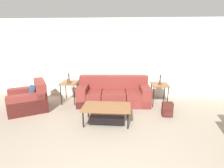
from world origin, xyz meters
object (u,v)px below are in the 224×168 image
(side_table_left, at_px, (69,85))
(table_lamp_right, at_px, (161,70))
(table_lamp_left, at_px, (68,69))
(coffee_table, at_px, (107,111))
(side_table_right, at_px, (160,86))
(couch, at_px, (114,94))
(armchair, at_px, (30,100))
(backpack, at_px, (167,110))

(side_table_left, distance_m, table_lamp_right, 2.80)
(side_table_left, distance_m, table_lamp_left, 0.49)
(table_lamp_left, relative_size, table_lamp_right, 1.00)
(coffee_table, height_order, side_table_right, side_table_right)
(couch, distance_m, table_lamp_left, 1.58)
(armchair, height_order, table_lamp_left, table_lamp_left)
(backpack, bearing_deg, couch, 149.62)
(backpack, bearing_deg, coffee_table, -163.12)
(coffee_table, bearing_deg, table_lamp_right, 40.82)
(table_lamp_left, height_order, table_lamp_right, same)
(armchair, height_order, side_table_right, armchair)
(table_lamp_left, relative_size, backpack, 1.44)
(armchair, distance_m, table_lamp_right, 3.87)
(couch, bearing_deg, backpack, -30.38)
(armchair, bearing_deg, coffee_table, -16.10)
(coffee_table, xyz_separation_m, table_lamp_left, (-1.29, 1.27, 0.76))
(couch, height_order, side_table_right, couch)
(side_table_right, distance_m, table_lamp_right, 0.49)
(coffee_table, bearing_deg, table_lamp_left, 135.44)
(armchair, xyz_separation_m, backpack, (3.82, -0.19, -0.10))
(couch, xyz_separation_m, table_lamp_right, (1.38, -0.05, 0.78))
(table_lamp_right, bearing_deg, backpack, -84.57)
(backpack, bearing_deg, armchair, 177.18)
(coffee_table, xyz_separation_m, table_lamp_right, (1.47, 1.27, 0.76))
(side_table_right, bearing_deg, table_lamp_left, 180.00)
(armchair, bearing_deg, table_lamp_left, 31.78)
(side_table_left, bearing_deg, coffee_table, -44.56)
(table_lamp_right, height_order, backpack, table_lamp_right)
(armchair, xyz_separation_m, table_lamp_left, (0.99, 0.61, 0.78))
(table_lamp_right, xyz_separation_m, backpack, (0.08, -0.80, -0.89))
(backpack, bearing_deg, side_table_right, 95.43)
(side_table_right, bearing_deg, backpack, -84.57)
(side_table_left, height_order, side_table_right, same)
(coffee_table, bearing_deg, side_table_right, 40.82)
(coffee_table, relative_size, table_lamp_left, 2.11)
(couch, xyz_separation_m, side_table_left, (-1.37, -0.05, 0.29))
(couch, distance_m, table_lamp_right, 1.59)
(armchair, xyz_separation_m, side_table_right, (3.74, 0.61, 0.30))
(table_lamp_right, bearing_deg, side_table_right, -116.57)
(table_lamp_left, bearing_deg, armchair, -148.22)
(backpack, bearing_deg, table_lamp_right, 95.43)
(couch, distance_m, side_table_left, 1.41)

